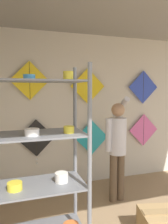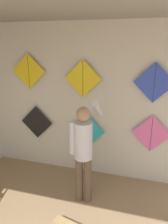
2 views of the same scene
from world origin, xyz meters
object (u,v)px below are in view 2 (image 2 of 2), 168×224
Objects in this scene: kite_3 at (29,71)px; kite_2 at (151,134)px; kite_4 at (83,79)px; kite_0 at (37,123)px; kite_5 at (154,83)px; kite_1 at (87,132)px; shopkeeper at (84,147)px.

kite_2 is at bearing 0.00° from kite_3.
kite_0 is at bearing -179.97° from kite_4.
kite_5 is at bearing 0.01° from kite_0.
kite_0 is at bearing 180.00° from kite_1.
kite_4 reaches higher than shopkeeper.
kite_5 is (2.14, 0.00, 0.91)m from kite_0.
kite_2 is at bearing 0.01° from kite_0.
shopkeeper is 1.20m from kite_4.
kite_0 is 1.00× the size of kite_1.
kite_3 is (-1.12, 0.00, 1.08)m from kite_1.
kite_3 reaches higher than kite_0.
kite_1 is 1.21× the size of kite_5.
shopkeeper is at bearing -141.48° from kite_5.
kite_2 is 1.00× the size of kite_4.
kite_0 is 2.17m from kite_2.
kite_0 is at bearing -179.99° from kite_2.
kite_1 is at bearing -0.03° from kite_3.
kite_4 is 1.00× the size of kite_5.
kite_2 is at bearing 0.00° from kite_5.
shopkeeper is at bearing -30.76° from kite_3.
shopkeeper reaches higher than kite_1.
kite_1 is at bearing -179.97° from kite_5.
kite_4 reaches higher than kite_1.
kite_3 is at bearing 180.00° from kite_5.
kite_0 is 1.21× the size of kite_5.
kite_5 is at bearing 180.00° from kite_2.
shopkeeper is at bearing -32.59° from kite_0.
kite_3 is (-1.27, 0.76, 0.99)m from shopkeeper.
kite_5 reaches higher than shopkeeper.
shopkeeper is 2.55× the size of kite_3.
kite_1 is at bearing 0.00° from kite_0.
kite_5 is at bearing 0.03° from kite_1.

